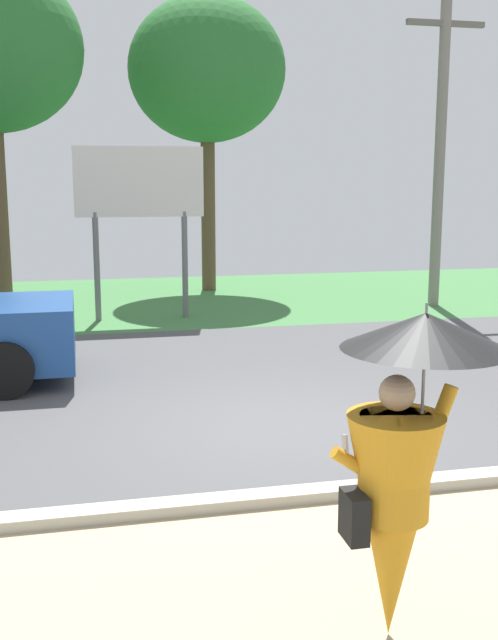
{
  "coord_description": "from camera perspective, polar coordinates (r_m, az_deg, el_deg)",
  "views": [
    {
      "loc": [
        -2.32,
        -8.15,
        2.85
      ],
      "look_at": [
        -0.25,
        1.0,
        1.1
      ],
      "focal_mm": 42.51,
      "sensor_mm": 36.0,
      "label": 1
    }
  ],
  "objects": [
    {
      "name": "ground_plane",
      "position": [
        11.7,
        -0.94,
        -3.78
      ],
      "size": [
        40.0,
        22.0,
        0.2
      ],
      "color": "#4C4C4F"
    },
    {
      "name": "monk_pedestrian",
      "position": [
        4.8,
        11.33,
        -10.89
      ],
      "size": [
        1.08,
        1.02,
        2.13
      ],
      "rotation": [
        0.0,
        0.0,
        0.22
      ],
      "color": "orange",
      "rests_on": "ground_plane"
    },
    {
      "name": "utility_pole",
      "position": [
        17.72,
        14.19,
        12.51
      ],
      "size": [
        1.8,
        0.24,
        6.75
      ],
      "color": "gray",
      "rests_on": "ground_plane"
    },
    {
      "name": "roadside_billboard",
      "position": [
        15.62,
        -8.24,
        9.34
      ],
      "size": [
        2.6,
        0.12,
        3.5
      ],
      "color": "slate",
      "rests_on": "ground_plane"
    },
    {
      "name": "tree_right_mid",
      "position": [
        19.84,
        -3.19,
        18.21
      ],
      "size": [
        3.92,
        3.92,
        7.32
      ],
      "color": "brown",
      "rests_on": "ground_plane"
    }
  ]
}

